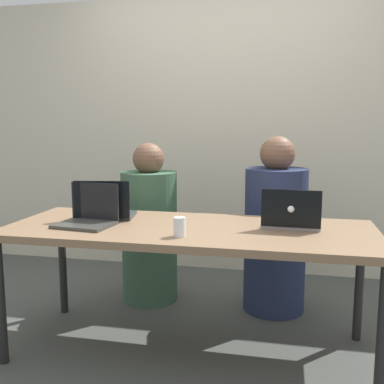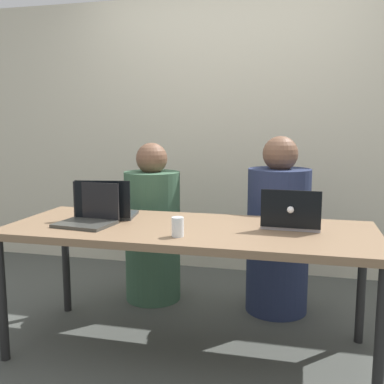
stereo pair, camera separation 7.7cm
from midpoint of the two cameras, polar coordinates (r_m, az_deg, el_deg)
ground_plane at (r=2.70m, az=-1.23°, el=-19.44°), size 12.00×12.00×0.00m
back_wall at (r=3.88m, az=3.95°, el=7.02°), size 5.17×0.10×2.32m
desk at (r=2.45m, az=-1.28°, el=-5.71°), size 1.99×0.77×0.72m
person_on_left at (r=3.26m, az=-6.10°, el=-4.97°), size 0.49×0.49×1.14m
person_on_right at (r=3.10m, az=9.80°, el=-5.32°), size 0.51×0.51×1.19m
laptop_front_left at (r=2.55m, az=-13.90°, el=-2.99°), size 0.32×0.28×0.22m
laptop_back_left at (r=2.70m, az=-11.77°, el=-2.25°), size 0.36×0.30×0.23m
laptop_back_right at (r=2.46m, az=11.59°, el=-3.38°), size 0.32×0.26×0.22m
water_glass_center at (r=2.23m, az=-2.49°, el=-4.63°), size 0.06×0.06×0.10m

